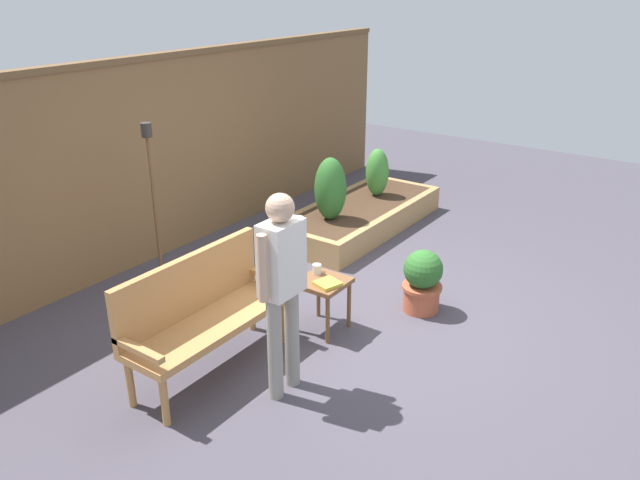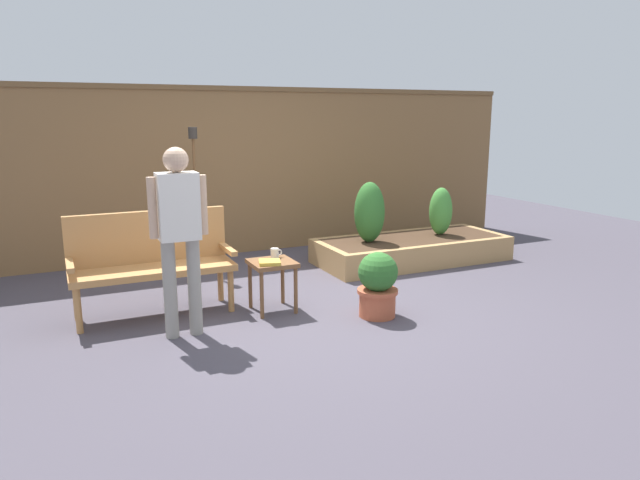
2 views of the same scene
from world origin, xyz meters
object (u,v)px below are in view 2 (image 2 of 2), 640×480
object	(u,v)px
shrub_far_corner	(441,211)
tiki_torch	(195,173)
garden_bench	(151,256)
person_by_bench	(179,226)
side_table	(272,270)
book_on_table	(270,262)
potted_boxwood	(378,284)
shrub_near_bench	(369,212)
cup_on_table	(275,253)

from	to	relation	value
shrub_far_corner	tiki_torch	bearing A→B (deg)	166.50
garden_bench	shrub_far_corner	size ratio (longest dim) A/B	2.38
tiki_torch	person_by_bench	world-z (taller)	tiki_torch
side_table	book_on_table	bearing A→B (deg)	-122.65
potted_boxwood	shrub_near_bench	distance (m)	1.83
garden_bench	book_on_table	size ratio (longest dim) A/B	7.56
book_on_table	shrub_far_corner	distance (m)	2.96
shrub_near_bench	shrub_far_corner	distance (m)	1.04
cup_on_table	tiki_torch	xyz separation A→B (m)	(-0.35, 1.64, 0.62)
potted_boxwood	cup_on_table	bearing A→B (deg)	138.11
potted_boxwood	shrub_near_bench	world-z (taller)	shrub_near_bench
book_on_table	shrub_near_bench	size ratio (longest dim) A/B	0.26
shrub_far_corner	shrub_near_bench	bearing A→B (deg)	180.00
side_table	garden_bench	bearing A→B (deg)	157.51
garden_bench	side_table	xyz separation A→B (m)	(1.02, -0.42, -0.15)
book_on_table	shrub_near_bench	xyz separation A→B (m)	(1.69, 1.13, 0.17)
tiki_torch	shrub_far_corner	bearing A→B (deg)	-13.50
cup_on_table	person_by_bench	distance (m)	1.11
tiki_torch	person_by_bench	bearing A→B (deg)	-106.63
cup_on_table	tiki_torch	bearing A→B (deg)	102.19
cup_on_table	tiki_torch	size ratio (longest dim) A/B	0.07
shrub_near_bench	cup_on_table	bearing A→B (deg)	-149.14
book_on_table	side_table	bearing A→B (deg)	74.31
potted_boxwood	tiki_torch	world-z (taller)	tiki_torch
book_on_table	shrub_far_corner	world-z (taller)	shrub_far_corner
potted_boxwood	shrub_far_corner	size ratio (longest dim) A/B	0.99
cup_on_table	person_by_bench	bearing A→B (deg)	-158.05
person_by_bench	tiki_torch	bearing A→B (deg)	73.37
cup_on_table	book_on_table	world-z (taller)	cup_on_table
cup_on_table	potted_boxwood	distance (m)	1.01
person_by_bench	shrub_near_bench	bearing A→B (deg)	27.63
side_table	shrub_near_bench	world-z (taller)	shrub_near_bench
shrub_far_corner	tiki_torch	size ratio (longest dim) A/B	0.36
side_table	cup_on_table	world-z (taller)	cup_on_table
book_on_table	person_by_bench	distance (m)	0.96
book_on_table	tiki_torch	bearing A→B (deg)	113.96
tiki_torch	book_on_table	bearing A→B (deg)	-83.00
garden_bench	shrub_far_corner	distance (m)	3.75
book_on_table	person_by_bench	bearing A→B (deg)	-150.47
potted_boxwood	shrub_near_bench	size ratio (longest dim) A/B	0.82
side_table	shrub_far_corner	distance (m)	2.88
shrub_near_bench	person_by_bench	xyz separation A→B (m)	(-2.52, -1.32, 0.27)
garden_bench	potted_boxwood	world-z (taller)	garden_bench
book_on_table	person_by_bench	xyz separation A→B (m)	(-0.83, -0.19, 0.44)
book_on_table	garden_bench	bearing A→B (deg)	169.03
book_on_table	person_by_bench	world-z (taller)	person_by_bench
cup_on_table	shrub_far_corner	xyz separation A→B (m)	(2.60, 0.93, 0.08)
side_table	cup_on_table	bearing A→B (deg)	57.55
cup_on_table	tiki_torch	world-z (taller)	tiki_torch
shrub_near_bench	book_on_table	bearing A→B (deg)	-146.12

